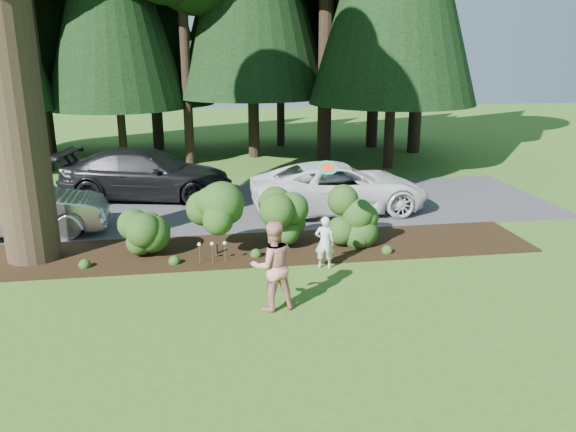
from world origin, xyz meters
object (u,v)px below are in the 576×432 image
object	(u,v)px
child	(325,242)
car_silver_wagon	(19,208)
car_white_suv	(340,187)
frisbee	(327,168)
car_dark_suv	(147,174)
adult	(273,266)

from	to	relation	value
child	car_silver_wagon	bearing A→B (deg)	-10.62
car_white_suv	frisbee	bearing A→B (deg)	160.79
car_dark_suv	adult	size ratio (longest dim) A/B	3.20
car_silver_wagon	child	bearing A→B (deg)	-119.36
child	adult	size ratio (longest dim) A/B	0.69
car_silver_wagon	car_white_suv	world-z (taller)	car_white_suv
adult	child	bearing A→B (deg)	-137.00
car_dark_suv	child	bearing A→B (deg)	-136.12
car_silver_wagon	car_dark_suv	bearing A→B (deg)	-45.42
car_white_suv	adult	world-z (taller)	adult
car_silver_wagon	frisbee	size ratio (longest dim) A/B	10.41
adult	frisbee	size ratio (longest dim) A/B	4.07
car_white_suv	child	xyz separation A→B (m)	(-1.47, -4.58, -0.17)
car_silver_wagon	car_dark_suv	size ratio (longest dim) A/B	0.80
car_silver_wagon	adult	distance (m)	8.37
car_white_suv	frisbee	size ratio (longest dim) A/B	12.48
car_white_suv	car_silver_wagon	bearing A→B (deg)	94.61
car_dark_suv	car_white_suv	bearing A→B (deg)	-101.97
adult	car_white_suv	bearing A→B (deg)	-124.48
car_dark_suv	frisbee	xyz separation A→B (m)	(4.67, -7.19, 1.53)
car_white_suv	child	world-z (taller)	car_white_suv
car_dark_suv	adult	distance (m)	9.68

